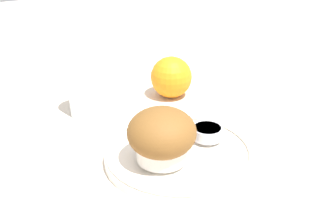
# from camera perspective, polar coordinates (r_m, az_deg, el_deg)

# --- Properties ---
(ground_plane) EXTENTS (3.00, 3.00, 0.00)m
(ground_plane) POSITION_cam_1_polar(r_m,az_deg,el_deg) (0.59, 1.35, -6.05)
(ground_plane) COLOR beige
(plate) EXTENTS (0.22, 0.22, 0.02)m
(plate) POSITION_cam_1_polar(r_m,az_deg,el_deg) (0.57, 1.63, -6.28)
(plate) COLOR silver
(plate) RESTS_ON ground_plane
(muffin) EXTENTS (0.10, 0.10, 0.08)m
(muffin) POSITION_cam_1_polar(r_m,az_deg,el_deg) (0.52, -0.95, -3.64)
(muffin) COLOR silver
(muffin) RESTS_ON plate
(cream_ramekin) EXTENTS (0.05, 0.05, 0.02)m
(cream_ramekin) POSITION_cam_1_polar(r_m,az_deg,el_deg) (0.58, 6.00, -3.01)
(cream_ramekin) COLOR silver
(cream_ramekin) RESTS_ON plate
(berry_pair) EXTENTS (0.03, 0.02, 0.02)m
(berry_pair) POSITION_cam_1_polar(r_m,az_deg,el_deg) (0.58, 0.82, -2.96)
(berry_pair) COLOR #4C194C
(berry_pair) RESTS_ON plate
(butter_knife) EXTENTS (0.14, 0.08, 0.00)m
(butter_knife) POSITION_cam_1_polar(r_m,az_deg,el_deg) (0.61, 0.35, -2.23)
(butter_knife) COLOR silver
(butter_knife) RESTS_ON plate
(orange_fruit) EXTENTS (0.08, 0.08, 0.08)m
(orange_fruit) POSITION_cam_1_polar(r_m,az_deg,el_deg) (0.76, 0.50, 5.33)
(orange_fruit) COLOR orange
(orange_fruit) RESTS_ON ground_plane
(juice_glass) EXTENTS (0.07, 0.07, 0.11)m
(juice_glass) POSITION_cam_1_polar(r_m,az_deg,el_deg) (0.70, -12.32, 3.71)
(juice_glass) COLOR silver
(juice_glass) RESTS_ON ground_plane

